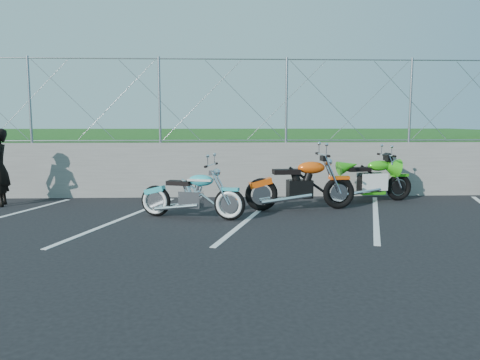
{
  "coord_description": "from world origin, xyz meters",
  "views": [
    {
      "loc": [
        -0.58,
        -7.69,
        1.81
      ],
      "look_at": [
        -0.2,
        1.3,
        0.67
      ],
      "focal_mm": 35.0,
      "sensor_mm": 36.0,
      "label": 1
    }
  ],
  "objects": [
    {
      "name": "sportbike_green",
      "position": [
        2.81,
        2.6,
        0.46
      ],
      "size": [
        2.04,
        0.73,
        1.06
      ],
      "rotation": [
        0.0,
        0.0,
        0.16
      ],
      "color": "black",
      "rests_on": "ground"
    },
    {
      "name": "cruiser_turquoise",
      "position": [
        -1.09,
        0.94,
        0.41
      ],
      "size": [
        2.0,
        0.78,
        1.02
      ],
      "rotation": [
        0.0,
        0.0,
        -0.3
      ],
      "color": "black",
      "rests_on": "ground"
    },
    {
      "name": "retaining_wall",
      "position": [
        0.0,
        3.5,
        0.65
      ],
      "size": [
        30.0,
        0.22,
        1.3
      ],
      "primitive_type": "cube",
      "color": "slate",
      "rests_on": "ground"
    },
    {
      "name": "parking_lines",
      "position": [
        1.2,
        1.0,
        0.0
      ],
      "size": [
        18.29,
        4.31,
        0.01
      ],
      "color": "silver",
      "rests_on": "ground"
    },
    {
      "name": "ground",
      "position": [
        0.0,
        0.0,
        0.0
      ],
      "size": [
        90.0,
        90.0,
        0.0
      ],
      "primitive_type": "plane",
      "color": "black",
      "rests_on": "ground"
    },
    {
      "name": "grass_field",
      "position": [
        0.0,
        13.5,
        0.65
      ],
      "size": [
        30.0,
        20.0,
        1.3
      ],
      "primitive_type": "cube",
      "color": "#184A13",
      "rests_on": "ground"
    },
    {
      "name": "naked_orange",
      "position": [
        1.09,
        1.69,
        0.49
      ],
      "size": [
        2.3,
        0.78,
        1.14
      ],
      "rotation": [
        0.0,
        0.0,
        0.1
      ],
      "color": "black",
      "rests_on": "ground"
    },
    {
      "name": "chain_link_fence",
      "position": [
        0.0,
        3.5,
        2.3
      ],
      "size": [
        28.0,
        0.03,
        2.0
      ],
      "color": "gray",
      "rests_on": "retaining_wall"
    }
  ]
}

